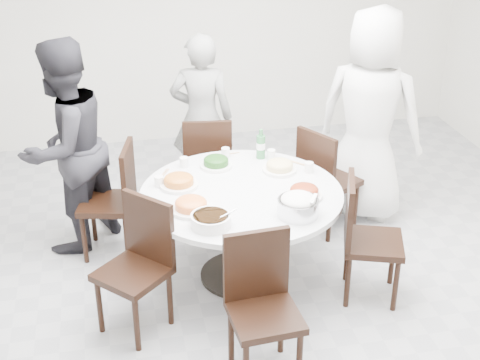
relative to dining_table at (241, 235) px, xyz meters
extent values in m
cube|color=#A2A3A7|center=(0.12, -0.12, -0.38)|extent=(6.00, 6.00, 0.01)
cube|color=silver|center=(0.12, 2.88, 1.02)|extent=(6.00, 0.01, 2.80)
cylinder|color=silver|center=(0.00, 0.00, 0.00)|extent=(1.50, 1.50, 0.75)
cube|color=black|center=(0.90, 0.59, 0.10)|extent=(0.57, 0.57, 0.95)
cube|color=black|center=(-0.08, 1.12, 0.10)|extent=(0.47, 0.47, 0.95)
cube|color=black|center=(-0.98, 0.58, 0.10)|extent=(0.50, 0.50, 0.95)
cube|color=black|center=(-0.85, -0.46, 0.10)|extent=(0.59, 0.59, 0.95)
cube|color=black|center=(-0.08, -1.09, 0.10)|extent=(0.45, 0.45, 0.95)
cube|color=black|center=(0.89, -0.43, 0.10)|extent=(0.54, 0.54, 0.95)
imported|color=white|center=(1.30, 0.78, 0.57)|extent=(1.10, 1.04, 1.89)
imported|color=black|center=(-0.07, 1.43, 0.41)|extent=(0.65, 0.50, 1.58)
imported|color=black|center=(-1.26, 0.79, 0.50)|extent=(1.07, 1.08, 1.76)
cylinder|color=white|center=(-0.11, 0.45, 0.41)|extent=(0.25, 0.25, 0.07)
cylinder|color=white|center=(0.36, 0.27, 0.41)|extent=(0.27, 0.27, 0.07)
cylinder|color=white|center=(-0.44, 0.18, 0.41)|extent=(0.29, 0.29, 0.08)
cylinder|color=white|center=(0.42, -0.18, 0.41)|extent=(0.27, 0.27, 0.07)
cylinder|color=white|center=(-0.40, -0.21, 0.41)|extent=(0.29, 0.29, 0.07)
cylinder|color=silver|center=(0.31, -0.43, 0.44)|extent=(0.28, 0.28, 0.12)
cylinder|color=white|center=(-0.30, -0.44, 0.42)|extent=(0.27, 0.27, 0.08)
cylinder|color=#2C703B|center=(0.28, 0.55, 0.50)|extent=(0.07, 0.07, 0.25)
cylinder|color=white|center=(0.01, 0.66, 0.42)|extent=(0.07, 0.07, 0.08)
camera|label=1|loc=(-0.91, -4.26, 2.65)|focal=50.00mm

